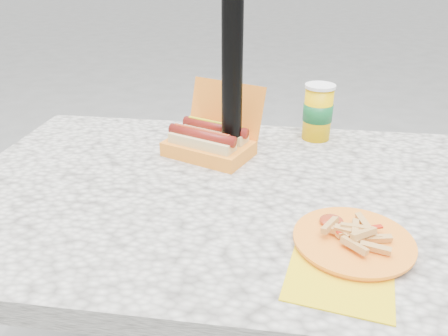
# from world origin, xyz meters

# --- Properties ---
(picnic_table) EXTENTS (1.20, 0.80, 0.75)m
(picnic_table) POSITION_xyz_m (0.00, 0.00, 0.64)
(picnic_table) COLOR beige
(picnic_table) RESTS_ON ground
(umbrella_pole) EXTENTS (0.05, 0.05, 2.20)m
(umbrella_pole) POSITION_xyz_m (0.00, 0.16, 1.10)
(umbrella_pole) COLOR black
(umbrella_pole) RESTS_ON ground
(hotdog_box) EXTENTS (0.26, 0.24, 0.17)m
(hotdog_box) POSITION_xyz_m (-0.06, 0.17, 0.79)
(hotdog_box) COLOR orange
(hotdog_box) RESTS_ON picnic_table
(fries_plate) EXTENTS (0.23, 0.29, 0.04)m
(fries_plate) POSITION_xyz_m (0.26, -0.19, 0.76)
(fries_plate) COLOR yellow
(fries_plate) RESTS_ON picnic_table
(soda_cup) EXTENTS (0.08, 0.08, 0.15)m
(soda_cup) POSITION_xyz_m (0.22, 0.32, 0.83)
(soda_cup) COLOR #FFC001
(soda_cup) RESTS_ON picnic_table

